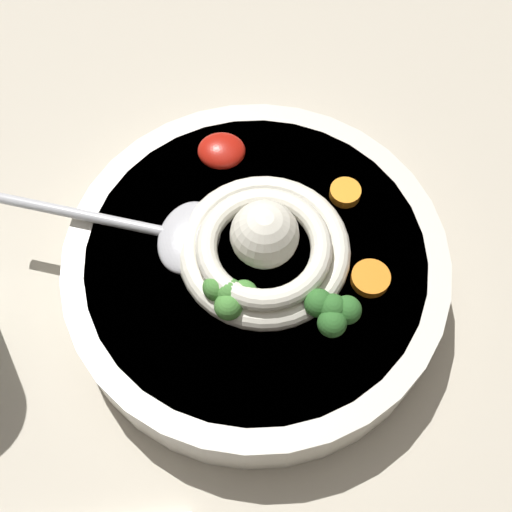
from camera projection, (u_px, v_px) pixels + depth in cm
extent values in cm
cube|color=#BCB29E|center=(265.00, 265.00, 55.42)|extent=(106.09, 106.09, 3.93)
cylinder|color=silver|center=(256.00, 272.00, 50.13)|extent=(27.98, 27.98, 5.07)
cylinder|color=olive|center=(256.00, 270.00, 49.95)|extent=(24.62, 24.62, 4.66)
torus|color=silver|center=(259.00, 250.00, 47.16)|extent=(12.24, 12.24, 1.69)
torus|color=silver|center=(270.00, 248.00, 45.70)|extent=(13.11, 13.11, 1.52)
sphere|color=silver|center=(259.00, 234.00, 45.21)|extent=(4.75, 4.75, 4.75)
ellipsoid|color=#B7B7BC|center=(189.00, 237.00, 47.68)|extent=(5.40, 6.69, 1.60)
cylinder|color=#B7B7BC|center=(90.00, 216.00, 48.47)|extent=(14.90, 3.45, 0.80)
ellipsoid|color=#B2190F|center=(222.00, 151.00, 51.15)|extent=(3.67, 3.31, 1.65)
cylinder|color=#7A9E60|center=(230.00, 301.00, 45.68)|extent=(0.98, 0.98, 1.05)
sphere|color=#478938|center=(229.00, 292.00, 44.36)|extent=(1.92, 1.92, 1.92)
sphere|color=#478938|center=(244.00, 294.00, 44.49)|extent=(1.92, 1.92, 1.92)
sphere|color=#478938|center=(217.00, 287.00, 44.62)|extent=(1.92, 1.92, 1.92)
sphere|color=#478938|center=(228.00, 306.00, 44.04)|extent=(1.92, 1.92, 1.92)
cylinder|color=#7A9E60|center=(330.00, 317.00, 45.12)|extent=(1.00, 1.00, 1.07)
sphere|color=#2D6628|center=(332.00, 308.00, 43.77)|extent=(1.97, 1.97, 1.97)
sphere|color=#2D6628|center=(347.00, 310.00, 43.91)|extent=(1.97, 1.97, 1.97)
sphere|color=#2D6628|center=(319.00, 303.00, 44.04)|extent=(1.97, 1.97, 1.97)
sphere|color=#2D6628|center=(332.00, 323.00, 43.45)|extent=(1.97, 1.97, 1.97)
cylinder|color=orange|center=(370.00, 278.00, 46.65)|extent=(2.74, 2.74, 0.73)
cylinder|color=orange|center=(345.00, 193.00, 49.90)|extent=(2.33, 2.33, 0.80)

